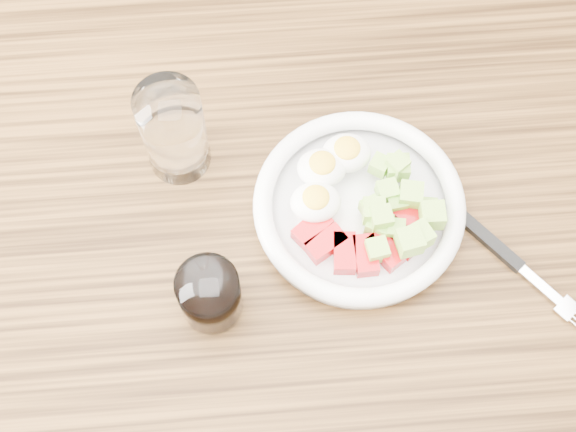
# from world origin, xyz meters

# --- Properties ---
(ground) EXTENTS (4.00, 4.00, 0.00)m
(ground) POSITION_xyz_m (0.00, 0.00, 0.00)
(ground) COLOR brown
(ground) RESTS_ON ground
(dining_table) EXTENTS (1.50, 0.90, 0.77)m
(dining_table) POSITION_xyz_m (0.00, 0.00, 0.67)
(dining_table) COLOR brown
(dining_table) RESTS_ON ground
(bowl) EXTENTS (0.25, 0.25, 0.06)m
(bowl) POSITION_xyz_m (0.07, 0.02, 0.79)
(bowl) COLOR white
(bowl) RESTS_ON dining_table
(fork) EXTENTS (0.15, 0.18, 0.01)m
(fork) POSITION_xyz_m (0.24, -0.05, 0.77)
(fork) COLOR black
(fork) RESTS_ON dining_table
(water_glass) EXTENTS (0.08, 0.08, 0.13)m
(water_glass) POSITION_xyz_m (-0.13, 0.11, 0.84)
(water_glass) COLOR white
(water_glass) RESTS_ON dining_table
(coffee_glass) EXTENTS (0.07, 0.07, 0.08)m
(coffee_glass) POSITION_xyz_m (-0.10, -0.08, 0.81)
(coffee_glass) COLOR white
(coffee_glass) RESTS_ON dining_table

